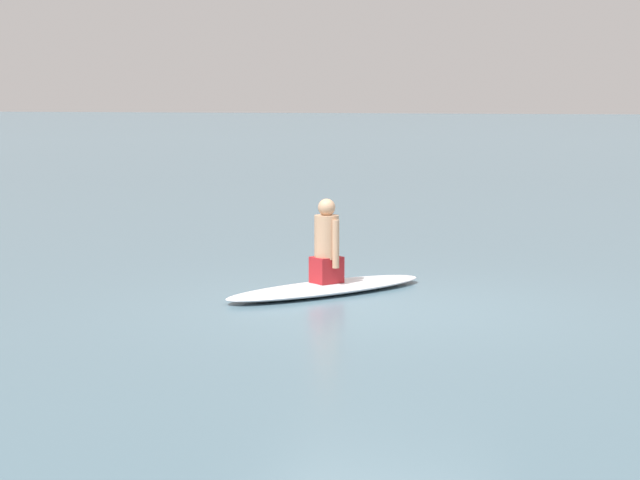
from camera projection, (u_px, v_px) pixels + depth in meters
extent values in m
plane|color=slate|center=(373.00, 307.00, 11.58)|extent=(400.00, 400.00, 0.00)
ellipsoid|color=white|center=(327.00, 288.00, 12.45)|extent=(2.69, 1.87, 0.12)
cube|color=#A51E23|center=(327.00, 270.00, 12.42)|extent=(0.40, 0.37, 0.30)
cylinder|color=tan|center=(327.00, 237.00, 12.37)|extent=(0.37, 0.37, 0.49)
sphere|color=tan|center=(327.00, 207.00, 12.33)|extent=(0.20, 0.20, 0.20)
cylinder|color=tan|center=(336.00, 244.00, 12.25)|extent=(0.11, 0.11, 0.54)
cylinder|color=tan|center=(318.00, 241.00, 12.51)|extent=(0.11, 0.11, 0.54)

